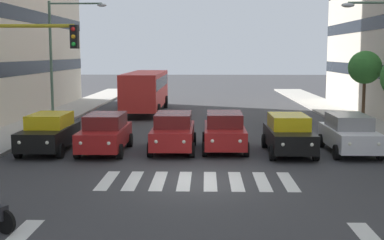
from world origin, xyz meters
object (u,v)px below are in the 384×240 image
(car_5, at_px, (49,132))
(street_tree_2, at_px, (365,68))
(bus_behind_traffic, at_px, (146,88))
(car_2, at_px, (224,131))
(street_lamp_right, at_px, (60,48))
(car_4, at_px, (105,133))
(car_0, at_px, (349,133))
(car_3, at_px, (173,132))
(car_1, at_px, (289,134))

(car_5, bearing_deg, street_tree_2, -150.04)
(bus_behind_traffic, distance_m, street_tree_2, 15.71)
(car_2, xyz_separation_m, street_lamp_right, (9.63, -7.86, 3.82))
(car_4, bearing_deg, bus_behind_traffic, -90.00)
(car_2, xyz_separation_m, bus_behind_traffic, (5.36, -15.26, 0.97))
(car_4, xyz_separation_m, street_lamp_right, (4.28, -8.53, 3.82))
(car_4, relative_size, bus_behind_traffic, 0.42)
(car_0, relative_size, car_3, 1.00)
(car_1, bearing_deg, car_0, -175.95)
(car_1, relative_size, car_3, 1.00)
(car_4, height_order, car_5, same)
(car_4, distance_m, car_5, 2.55)
(car_2, height_order, street_tree_2, street_tree_2)
(car_4, height_order, bus_behind_traffic, bus_behind_traffic)
(car_2, bearing_deg, car_3, 5.51)
(car_2, height_order, car_5, same)
(street_tree_2, bearing_deg, car_4, 34.37)
(car_2, distance_m, car_5, 7.92)
(car_0, distance_m, car_5, 13.41)
(car_3, bearing_deg, car_1, 174.01)
(car_2, relative_size, car_5, 1.00)
(car_1, relative_size, street_lamp_right, 0.60)
(car_4, relative_size, street_lamp_right, 0.60)
(bus_behind_traffic, xyz_separation_m, street_tree_2, (-14.38, 6.09, 1.66))
(bus_behind_traffic, bearing_deg, car_0, 124.46)
(car_0, distance_m, street_lamp_right, 17.75)
(car_3, height_order, street_tree_2, street_tree_2)
(car_0, height_order, street_lamp_right, street_lamp_right)
(car_4, distance_m, street_lamp_right, 10.27)
(car_1, distance_m, car_3, 5.17)
(car_2, xyz_separation_m, car_3, (2.33, 0.22, 0.00))
(car_0, height_order, bus_behind_traffic, bus_behind_traffic)
(car_1, bearing_deg, car_2, -15.21)
(street_tree_2, bearing_deg, street_lamp_right, 4.03)
(car_2, relative_size, car_3, 1.00)
(car_1, relative_size, street_tree_2, 1.00)
(car_1, height_order, street_lamp_right, street_lamp_right)
(car_0, distance_m, car_4, 10.87)
(car_5, relative_size, street_tree_2, 1.00)
(car_2, distance_m, street_lamp_right, 13.01)
(car_1, distance_m, car_5, 10.71)
(car_2, bearing_deg, car_4, 7.09)
(car_4, distance_m, bus_behind_traffic, 15.96)
(car_4, xyz_separation_m, bus_behind_traffic, (-0.00, -15.93, 0.97))
(car_3, relative_size, bus_behind_traffic, 0.42)
(bus_behind_traffic, bearing_deg, car_4, 90.00)
(car_5, relative_size, bus_behind_traffic, 0.42)
(car_0, height_order, car_2, same)
(street_lamp_right, bearing_deg, car_5, 101.60)
(car_2, bearing_deg, street_lamp_right, -39.21)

